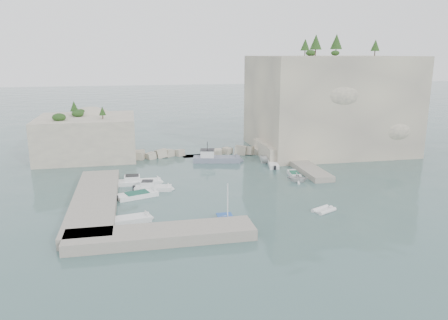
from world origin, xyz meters
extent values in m
plane|color=#3F5F5E|center=(0.00, 0.00, 0.00)|extent=(400.00, 400.00, 0.00)
cube|color=beige|center=(23.00, 23.00, 8.50)|extent=(26.00, 22.00, 17.00)
cube|color=beige|center=(13.00, 18.00, 1.25)|extent=(8.00, 10.00, 2.50)
cube|color=beige|center=(-20.00, 25.00, 3.50)|extent=(16.00, 14.00, 7.00)
cube|color=#9E9689|center=(-17.00, -1.00, 0.55)|extent=(5.00, 24.00, 1.10)
cube|color=#9E9689|center=(-10.00, -12.50, 0.55)|extent=(18.00, 4.00, 1.10)
cube|color=#9E9689|center=(13.50, 10.00, 0.40)|extent=(3.00, 16.00, 0.80)
cube|color=beige|center=(-1.00, 22.00, 0.70)|extent=(28.00, 3.00, 1.40)
imported|color=silver|center=(-2.96, -10.03, 0.00)|extent=(4.98, 3.56, 1.03)
imported|color=silver|center=(9.93, 3.33, 0.00)|extent=(3.55, 3.31, 1.52)
imported|color=silver|center=(9.75, 14.52, 0.00)|extent=(4.31, 1.84, 1.63)
cylinder|color=white|center=(-2.96, -10.03, 2.62)|extent=(0.10, 0.10, 4.20)
cone|color=#1E4219|center=(18.00, 18.00, 19.27)|extent=(1.96, 1.96, 2.45)
cone|color=#1E4219|center=(26.00, 27.00, 19.60)|extent=(2.24, 2.24, 2.80)
cone|color=#1E4219|center=(30.00, 20.00, 18.82)|extent=(1.57, 1.57, 1.96)
cone|color=#1E4219|center=(21.00, 30.00, 19.08)|extent=(1.79, 1.79, 2.24)
cone|color=#1E4219|center=(-22.00, 27.00, 8.62)|extent=(1.40, 1.40, 1.75)
cone|color=#1E4219|center=(-17.00, 22.00, 8.30)|extent=(1.12, 1.12, 1.40)
camera|label=1|loc=(-12.06, -51.75, 17.47)|focal=35.00mm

